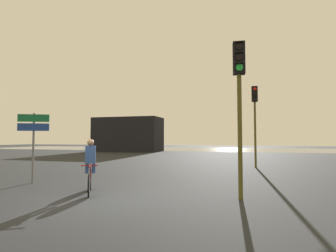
# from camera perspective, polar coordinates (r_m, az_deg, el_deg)

# --- Properties ---
(ground_plane) EXTENTS (120.00, 120.00, 0.00)m
(ground_plane) POSITION_cam_1_polar(r_m,az_deg,el_deg) (7.31, -15.42, -15.60)
(ground_plane) COLOR black
(water_strip) EXTENTS (80.00, 16.00, 0.01)m
(water_strip) POSITION_cam_1_polar(r_m,az_deg,el_deg) (41.90, 11.11, -5.01)
(water_strip) COLOR slate
(water_strip) RESTS_ON ground
(distant_building) EXTENTS (8.74, 4.00, 4.43)m
(distant_building) POSITION_cam_1_polar(r_m,az_deg,el_deg) (34.95, -8.71, -1.85)
(distant_building) COLOR black
(distant_building) RESTS_ON ground
(traffic_light_near_right) EXTENTS (0.34, 0.36, 4.31)m
(traffic_light_near_right) POSITION_cam_1_polar(r_m,az_deg,el_deg) (7.52, 15.26, 7.79)
(traffic_light_near_right) COLOR #4C4719
(traffic_light_near_right) RESTS_ON ground
(traffic_light_far_right) EXTENTS (0.34, 0.36, 4.69)m
(traffic_light_far_right) POSITION_cam_1_polar(r_m,az_deg,el_deg) (15.98, 18.38, 3.12)
(traffic_light_far_right) COLOR #4C4719
(traffic_light_far_right) RESTS_ON ground
(direction_sign_post) EXTENTS (0.99, 0.54, 2.60)m
(direction_sign_post) POSITION_cam_1_polar(r_m,az_deg,el_deg) (11.00, -27.25, -1.65)
(direction_sign_post) COLOR slate
(direction_sign_post) RESTS_ON ground
(cyclist) EXTENTS (0.89, 1.50, 1.62)m
(cyclist) POSITION_cam_1_polar(r_m,az_deg,el_deg) (8.35, -16.57, -8.28)
(cyclist) COLOR black
(cyclist) RESTS_ON ground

